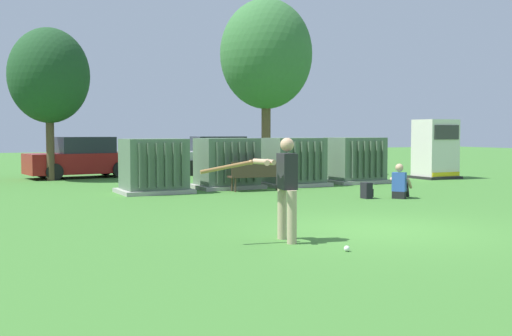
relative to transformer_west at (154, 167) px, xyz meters
The scene contains 15 objects.
ground_plane 8.96m from the transformer_west, 79.03° to the right, with size 96.00×96.00×0.00m, color #3D752D.
transformer_west is the anchor object (origin of this frame).
transformer_mid_west 2.61m from the transformer_west, ahead, with size 2.10×1.70×1.62m.
transformer_mid_east 4.99m from the transformer_west, ahead, with size 2.10×1.70×1.62m.
transformer_east 7.59m from the transformer_west, ahead, with size 2.10×1.70×1.62m.
generator_enclosure 11.62m from the transformer_west, ahead, with size 1.60×1.40×2.30m.
park_bench 3.18m from the transformer_west, 15.37° to the right, with size 1.81×0.47×0.92m.
batter 9.11m from the transformer_west, 93.42° to the right, with size 1.62×0.74×1.74m.
sports_ball 10.32m from the transformer_west, 90.52° to the right, with size 0.09×0.09×0.09m, color white.
seated_spectator 7.22m from the transformer_west, 38.65° to the right, with size 0.77×0.70×0.96m.
backpack 6.35m from the transformer_west, 41.01° to the right, with size 0.27×0.33×0.44m.
tree_left 7.30m from the transformer_west, 108.27° to the left, with size 2.97×2.97×5.68m.
tree_center_left 9.37m from the transformer_west, 39.14° to the left, with size 3.83×3.83×7.32m.
parked_car_left_of_center 7.34m from the transformer_west, 95.60° to the left, with size 4.38×2.32×1.62m.
parked_car_right_of_center 8.68m from the transformer_west, 55.12° to the left, with size 4.30×2.13×1.62m.
Camera 1 is at (-7.30, -9.56, 1.85)m, focal length 44.41 mm.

